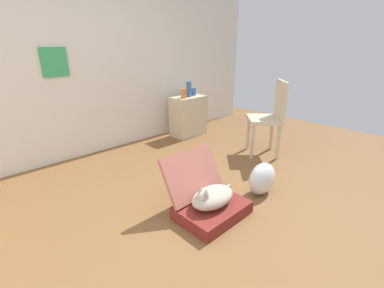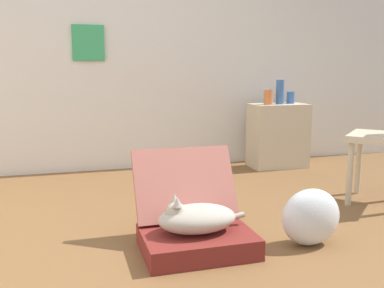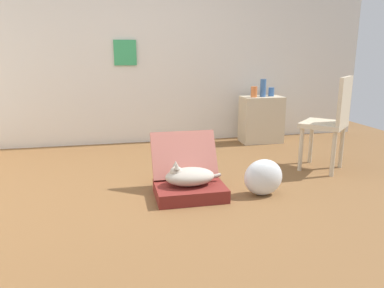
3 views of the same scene
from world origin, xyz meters
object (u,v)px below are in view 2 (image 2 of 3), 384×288
(suitcase_base, at_px, (197,242))
(vase_round, at_px, (280,92))
(cat, at_px, (196,218))
(side_table, at_px, (278,136))
(plastic_bag_white, at_px, (311,217))
(vase_tall, at_px, (268,97))
(vase_short, at_px, (291,98))

(suitcase_base, height_order, vase_round, vase_round)
(cat, relative_size, side_table, 0.79)
(suitcase_base, distance_m, plastic_bag_white, 0.67)
(cat, xyz_separation_m, plastic_bag_white, (0.67, -0.09, -0.03))
(side_table, xyz_separation_m, vase_round, (0.00, -0.01, 0.45))
(suitcase_base, height_order, cat, cat)
(suitcase_base, xyz_separation_m, plastic_bag_white, (0.66, -0.09, 0.11))
(cat, xyz_separation_m, vase_round, (1.45, 1.83, 0.58))
(side_table, bearing_deg, suitcase_base, -128.03)
(plastic_bag_white, bearing_deg, cat, 172.16)
(side_table, distance_m, vase_round, 0.45)
(side_table, height_order, vase_round, vase_round)
(suitcase_base, bearing_deg, plastic_bag_white, -7.91)
(plastic_bag_white, height_order, vase_tall, vase_tall)
(suitcase_base, distance_m, side_table, 2.35)
(vase_tall, bearing_deg, plastic_bag_white, -108.66)
(vase_short, bearing_deg, vase_tall, -166.19)
(side_table, xyz_separation_m, vase_short, (0.14, 0.03, 0.39))
(vase_tall, height_order, vase_round, vase_round)
(plastic_bag_white, bearing_deg, side_table, 67.96)
(suitcase_base, height_order, side_table, side_table)
(cat, distance_m, plastic_bag_white, 0.67)
(vase_tall, bearing_deg, side_table, 16.99)
(suitcase_base, bearing_deg, cat, 177.60)
(vase_short, relative_size, vase_round, 0.50)
(suitcase_base, distance_m, vase_short, 2.53)
(vase_short, bearing_deg, side_table, -169.46)
(plastic_bag_white, distance_m, vase_round, 2.16)
(vase_round, bearing_deg, cat, -128.40)
(cat, distance_m, vase_short, 2.51)
(vase_tall, bearing_deg, suitcase_base, -125.79)
(cat, bearing_deg, side_table, 51.78)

